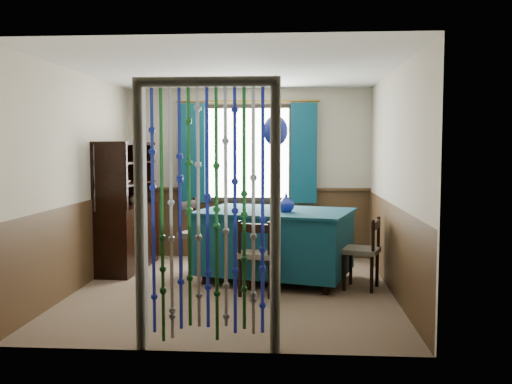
# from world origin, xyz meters

# --- Properties ---
(floor) EXTENTS (4.00, 4.00, 0.00)m
(floor) POSITION_xyz_m (0.00, 0.00, 0.00)
(floor) COLOR brown
(floor) RESTS_ON ground
(ceiling) EXTENTS (4.00, 4.00, 0.00)m
(ceiling) POSITION_xyz_m (0.00, 0.00, 2.50)
(ceiling) COLOR silver
(ceiling) RESTS_ON ground
(wall_back) EXTENTS (3.60, 0.00, 3.60)m
(wall_back) POSITION_xyz_m (0.00, 2.00, 1.25)
(wall_back) COLOR #B8AF97
(wall_back) RESTS_ON ground
(wall_front) EXTENTS (3.60, 0.00, 3.60)m
(wall_front) POSITION_xyz_m (0.00, -2.00, 1.25)
(wall_front) COLOR #B8AF97
(wall_front) RESTS_ON ground
(wall_left) EXTENTS (0.00, 4.00, 4.00)m
(wall_left) POSITION_xyz_m (-1.80, 0.00, 1.25)
(wall_left) COLOR #B8AF97
(wall_left) RESTS_ON ground
(wall_right) EXTENTS (0.00, 4.00, 4.00)m
(wall_right) POSITION_xyz_m (1.80, 0.00, 1.25)
(wall_right) COLOR #B8AF97
(wall_right) RESTS_ON ground
(wainscot_back) EXTENTS (3.60, 0.00, 3.60)m
(wainscot_back) POSITION_xyz_m (0.00, 1.99, 0.50)
(wainscot_back) COLOR #432D19
(wainscot_back) RESTS_ON ground
(wainscot_front) EXTENTS (3.60, 0.00, 3.60)m
(wainscot_front) POSITION_xyz_m (0.00, -1.99, 0.50)
(wainscot_front) COLOR #432D19
(wainscot_front) RESTS_ON ground
(wainscot_left) EXTENTS (0.00, 4.00, 4.00)m
(wainscot_left) POSITION_xyz_m (-1.79, 0.00, 0.50)
(wainscot_left) COLOR #432D19
(wainscot_left) RESTS_ON ground
(wainscot_right) EXTENTS (0.00, 4.00, 4.00)m
(wainscot_right) POSITION_xyz_m (1.79, 0.00, 0.50)
(wainscot_right) COLOR #432D19
(wainscot_right) RESTS_ON ground
(window) EXTENTS (1.32, 0.12, 1.42)m
(window) POSITION_xyz_m (0.00, 1.95, 1.55)
(window) COLOR black
(window) RESTS_ON wall_back
(doorway) EXTENTS (1.16, 0.12, 2.18)m
(doorway) POSITION_xyz_m (0.00, -1.94, 1.05)
(doorway) COLOR silver
(doorway) RESTS_ON ground
(dining_table) EXTENTS (2.06, 1.67, 0.87)m
(dining_table) POSITION_xyz_m (0.45, 0.50, 0.50)
(dining_table) COLOR #0E394B
(dining_table) RESTS_ON floor
(chair_near) EXTENTS (0.49, 0.48, 0.84)m
(chair_near) POSITION_xyz_m (0.29, -0.21, 0.45)
(chair_near) COLOR black
(chair_near) RESTS_ON floor
(chair_far) EXTENTS (0.54, 0.53, 0.82)m
(chair_far) POSITION_xyz_m (0.66, 1.19, 0.44)
(chair_far) COLOR black
(chair_far) RESTS_ON floor
(chair_left) EXTENTS (0.58, 0.60, 0.98)m
(chair_left) POSITION_xyz_m (-0.53, 0.77, 0.52)
(chair_left) COLOR black
(chair_left) RESTS_ON floor
(chair_right) EXTENTS (0.50, 0.51, 0.83)m
(chair_right) POSITION_xyz_m (1.49, 0.15, 0.44)
(chair_right) COLOR black
(chair_right) RESTS_ON floor
(sideboard) EXTENTS (0.52, 1.33, 1.71)m
(sideboard) POSITION_xyz_m (-1.55, 1.02, 0.59)
(sideboard) COLOR black
(sideboard) RESTS_ON floor
(pendant_lamp) EXTENTS (0.30, 0.30, 0.85)m
(pendant_lamp) POSITION_xyz_m (0.45, 0.50, 1.83)
(pendant_lamp) COLOR olive
(pendant_lamp) RESTS_ON ceiling
(vase_table) EXTENTS (0.20, 0.20, 0.19)m
(vase_table) POSITION_xyz_m (0.59, 0.33, 0.97)
(vase_table) COLOR navy
(vase_table) RESTS_ON dining_table
(bowl_shelf) EXTENTS (0.20, 0.20, 0.05)m
(bowl_shelf) POSITION_xyz_m (-1.49, 0.73, 1.19)
(bowl_shelf) COLOR beige
(bowl_shelf) RESTS_ON sideboard
(vase_sideboard) EXTENTS (0.24, 0.24, 0.19)m
(vase_sideboard) POSITION_xyz_m (-1.49, 1.29, 0.95)
(vase_sideboard) COLOR beige
(vase_sideboard) RESTS_ON sideboard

